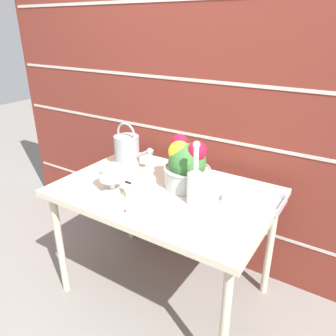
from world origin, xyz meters
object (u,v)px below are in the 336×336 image
at_px(glass_decanter, 195,183).
at_px(wire_tray, 255,200).
at_px(crystal_pedestal_bowl, 111,175).
at_px(flower_planter, 187,165).
at_px(watering_can, 127,150).
at_px(figurine_vase, 130,188).

distance_m(glass_decanter, wire_tray, 0.34).
distance_m(crystal_pedestal_bowl, wire_tray, 0.79).
xyz_separation_m(flower_planter, glass_decanter, (0.13, -0.15, -0.02)).
relative_size(flower_planter, wire_tray, 1.00).
height_order(flower_planter, glass_decanter, glass_decanter).
height_order(crystal_pedestal_bowl, glass_decanter, glass_decanter).
xyz_separation_m(watering_can, wire_tray, (0.87, -0.02, -0.10)).
bearing_deg(glass_decanter, figurine_vase, -153.01).
xyz_separation_m(glass_decanter, wire_tray, (0.26, 0.19, -0.11)).
height_order(figurine_vase, wire_tray, figurine_vase).
height_order(watering_can, crystal_pedestal_bowl, watering_can).
xyz_separation_m(watering_can, crystal_pedestal_bowl, (0.15, -0.32, -0.01)).
distance_m(glass_decanter, figurine_vase, 0.34).
xyz_separation_m(crystal_pedestal_bowl, glass_decanter, (0.46, 0.12, 0.02)).
relative_size(crystal_pedestal_bowl, wire_tray, 0.49).
bearing_deg(glass_decanter, wire_tray, 35.75).
relative_size(flower_planter, glass_decanter, 0.86).
height_order(glass_decanter, wire_tray, glass_decanter).
height_order(crystal_pedestal_bowl, figurine_vase, figurine_vase).
xyz_separation_m(crystal_pedestal_bowl, figurine_vase, (0.16, -0.03, -0.03)).
height_order(watering_can, wire_tray, watering_can).
relative_size(watering_can, flower_planter, 1.03).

